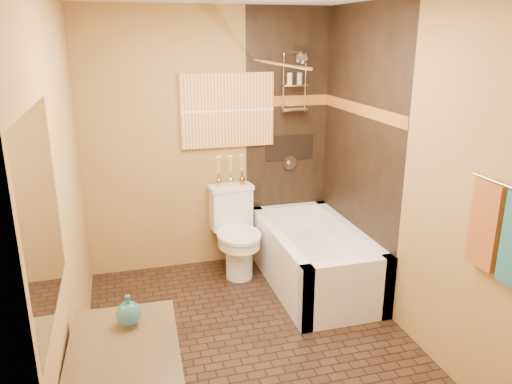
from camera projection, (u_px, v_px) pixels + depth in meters
name	position (u px, v px, depth m)	size (l,w,h in m)	color
floor	(252.00, 342.00, 3.79)	(3.00, 3.00, 0.00)	black
wall_left	(66.00, 200.00, 3.11)	(0.02, 3.00, 2.50)	#AD7643
wall_right	(406.00, 173.00, 3.73)	(0.02, 3.00, 2.50)	#AD7643
wall_back	(211.00, 142.00, 4.79)	(2.40, 0.02, 2.50)	#AD7643
wall_front	(347.00, 286.00, 2.04)	(2.40, 0.02, 2.50)	#AD7643
alcove_tile_back	(287.00, 138.00, 4.98)	(0.85, 0.01, 2.50)	black
alcove_tile_right	(359.00, 151.00, 4.41)	(0.01, 1.50, 2.50)	black
mosaic_band_back	(288.00, 101.00, 4.86)	(0.85, 0.01, 0.10)	brown
mosaic_band_right	(360.00, 109.00, 4.30)	(0.01, 1.50, 0.10)	brown
alcove_niche	(290.00, 148.00, 5.01)	(0.50, 0.01, 0.25)	black
shower_fixtures	(294.00, 97.00, 4.76)	(0.24, 0.33, 1.16)	silver
curtain_rod	(275.00, 63.00, 3.98)	(0.03, 0.03, 1.55)	silver
towel_bar	(508.00, 187.00, 2.69)	(0.02, 0.02, 0.55)	silver
towel_rust	(486.00, 225.00, 2.89)	(0.05, 0.22, 0.52)	#954E1B
sunset_painting	(228.00, 110.00, 4.72)	(0.90, 0.04, 0.70)	#CA6A2F
vanity_mirror	(43.00, 216.00, 2.12)	(0.01, 1.00, 0.90)	white
bathtub	(314.00, 262.00, 4.62)	(0.80, 1.50, 0.55)	white
toilet	(236.00, 231.00, 4.81)	(0.44, 0.64, 0.83)	white
teal_bottle	(129.00, 310.00, 2.60)	(0.13, 0.13, 0.21)	#28737A
bud_vases	(230.00, 170.00, 4.81)	(0.29, 0.06, 0.29)	gold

